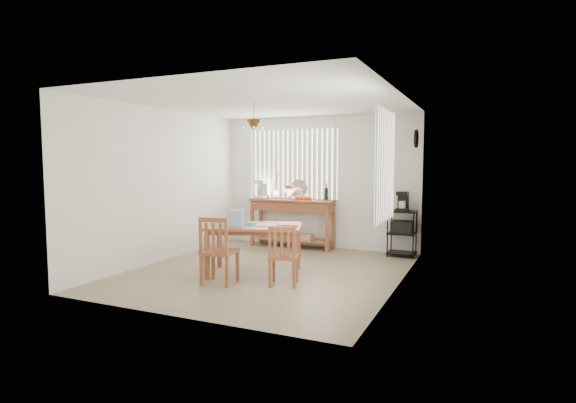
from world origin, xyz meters
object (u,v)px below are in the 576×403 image
at_px(chair_left, 218,251).
at_px(cart_items, 403,202).
at_px(dining_table, 255,231).
at_px(chair_right, 283,256).
at_px(wire_cart, 402,229).
at_px(sideboard, 293,211).

bearing_deg(chair_left, cart_items, 56.06).
height_order(dining_table, chair_right, chair_right).
distance_m(wire_cart, dining_table, 2.86).
distance_m(dining_table, chair_right, 0.84).
xyz_separation_m(wire_cart, chair_right, (-1.14, -2.63, -0.09)).
relative_size(wire_cart, dining_table, 0.52).
distance_m(dining_table, chair_left, 0.79).
bearing_deg(wire_cart, chair_right, -113.48).
distance_m(cart_items, dining_table, 2.88).
height_order(cart_items, chair_right, cart_items).
height_order(chair_left, chair_right, chair_left).
bearing_deg(chair_left, dining_table, 77.14).
bearing_deg(chair_left, sideboard, 93.03).
bearing_deg(dining_table, cart_items, 50.55).
bearing_deg(wire_cart, cart_items, 90.00).
relative_size(sideboard, wire_cart, 2.06).
bearing_deg(cart_items, wire_cart, -90.00).
xyz_separation_m(sideboard, chair_left, (0.16, -2.93, -0.26)).
bearing_deg(cart_items, chair_left, -123.94).
bearing_deg(sideboard, wire_cart, 0.28).
relative_size(cart_items, chair_right, 0.41).
bearing_deg(wire_cart, dining_table, -129.56).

